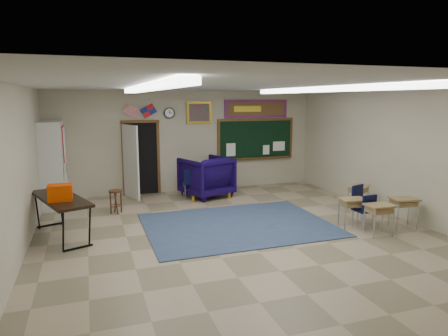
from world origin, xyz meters
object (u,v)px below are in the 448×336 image
object	(u,v)px
wingback_armchair	(206,177)
wooden_stool	(116,201)
student_desk_front_left	(352,211)
student_desk_front_right	(358,197)
folding_table	(62,215)

from	to	relation	value
wingback_armchair	wooden_stool	xyz separation A→B (m)	(-2.57, -0.94, -0.27)
student_desk_front_left	wooden_stool	distance (m)	5.51
student_desk_front_right	folding_table	size ratio (longest dim) A/B	0.33
student_desk_front_left	student_desk_front_right	bearing A→B (deg)	57.89
folding_table	wooden_stool	distance (m)	1.81
student_desk_front_right	folding_table	world-z (taller)	folding_table
wooden_stool	student_desk_front_right	bearing A→B (deg)	-17.41
student_desk_front_right	student_desk_front_left	bearing A→B (deg)	-165.69
student_desk_front_left	folding_table	bearing A→B (deg)	177.01
wingback_armchair	wooden_stool	world-z (taller)	wingback_armchair
student_desk_front_right	wooden_stool	distance (m)	5.95
wingback_armchair	folding_table	bearing A→B (deg)	12.12
wingback_armchair	folding_table	distance (m)	4.39
wingback_armchair	student_desk_front_right	world-z (taller)	wingback_armchair
student_desk_front_left	folding_table	distance (m)	6.05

